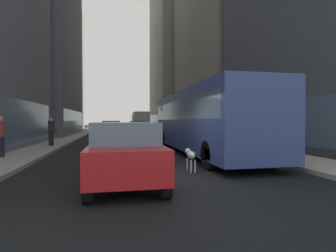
% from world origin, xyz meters
% --- Properties ---
extents(ground_plane, '(120.00, 120.00, 0.00)m').
position_xyz_m(ground_plane, '(0.00, 35.00, 0.00)').
color(ground_plane, black).
extents(sidewalk_left, '(2.40, 110.00, 0.15)m').
position_xyz_m(sidewalk_left, '(-5.70, 35.00, 0.07)').
color(sidewalk_left, '#9E9991').
rests_on(sidewalk_left, ground).
extents(sidewalk_right, '(2.40, 110.00, 0.15)m').
position_xyz_m(sidewalk_right, '(5.70, 35.00, 0.07)').
color(sidewalk_right, '#ADA89E').
rests_on(sidewalk_right, ground).
extents(building_left_far, '(9.25, 14.63, 22.65)m').
position_xyz_m(building_left_far, '(-11.90, 40.40, 11.32)').
color(building_left_far, gray).
rests_on(building_left_far, ground).
extents(building_right_far, '(11.62, 15.55, 41.94)m').
position_xyz_m(building_right_far, '(11.90, 41.28, 20.96)').
color(building_right_far, gray).
rests_on(building_right_far, ground).
extents(transit_bus, '(2.78, 11.53, 3.05)m').
position_xyz_m(transit_bus, '(2.80, 4.58, 1.78)').
color(transit_bus, '#33478C').
rests_on(transit_bus, ground).
extents(car_silver_sedan, '(1.93, 3.97, 1.62)m').
position_xyz_m(car_silver_sedan, '(-1.20, 47.76, 0.82)').
color(car_silver_sedan, '#B7BABF').
rests_on(car_silver_sedan, ground).
extents(car_red_coupe, '(1.78, 4.13, 1.62)m').
position_xyz_m(car_red_coupe, '(-1.20, -0.96, 0.82)').
color(car_red_coupe, red).
rests_on(car_red_coupe, ground).
extents(car_white_van, '(1.81, 4.14, 1.62)m').
position_xyz_m(car_white_van, '(-2.80, 42.94, 0.82)').
color(car_white_van, silver).
rests_on(car_white_van, ground).
extents(car_black_suv, '(1.80, 4.53, 1.62)m').
position_xyz_m(car_black_suv, '(1.20, 23.21, 0.82)').
color(car_black_suv, black).
rests_on(car_black_suv, ground).
extents(car_yellow_taxi, '(1.79, 4.71, 1.62)m').
position_xyz_m(car_yellow_taxi, '(2.80, 42.73, 0.82)').
color(car_yellow_taxi, yellow).
rests_on(car_yellow_taxi, ground).
extents(box_truck, '(2.30, 7.50, 3.05)m').
position_xyz_m(box_truck, '(2.80, 35.85, 1.67)').
color(box_truck, silver).
rests_on(box_truck, ground).
extents(dalmatian_dog, '(0.22, 0.96, 0.72)m').
position_xyz_m(dalmatian_dog, '(1.00, 0.35, 0.51)').
color(dalmatian_dog, white).
rests_on(dalmatian_dog, ground).
extents(pedestrian_with_handbag, '(0.45, 0.34, 1.69)m').
position_xyz_m(pedestrian_with_handbag, '(-5.19, 9.07, 1.01)').
color(pedestrian_with_handbag, '#1E1E2D').
rests_on(pedestrian_with_handbag, sidewalk_left).
extents(pedestrian_in_coat, '(0.34, 0.34, 1.69)m').
position_xyz_m(pedestrian_in_coat, '(-6.11, 4.17, 1.01)').
color(pedestrian_in_coat, '#1E1E2D').
rests_on(pedestrian_in_coat, sidewalk_left).
extents(traffic_light_near, '(0.24, 0.41, 3.40)m').
position_xyz_m(traffic_light_near, '(4.90, 2.90, 2.44)').
color(traffic_light_near, black).
rests_on(traffic_light_near, sidewalk_right).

